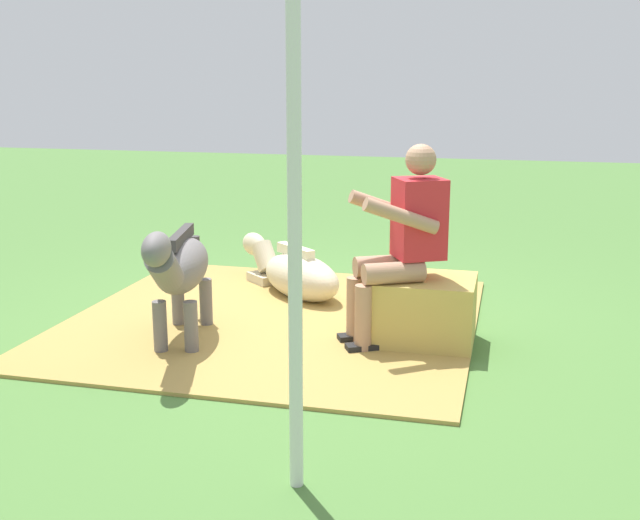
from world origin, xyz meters
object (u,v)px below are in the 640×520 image
pony_lying (294,273)px  tent_pole_left (295,238)px  hay_bale (424,311)px  pony_standing (179,268)px  person_seated (402,237)px

pony_lying → tent_pole_left: 3.15m
hay_bale → pony_standing: size_ratio=0.50×
hay_bale → person_seated: (0.15, 0.05, 0.51)m
hay_bale → person_seated: size_ratio=0.50×
pony_lying → tent_pole_left: (-0.83, 2.89, 0.92)m
hay_bale → person_seated: 0.53m
hay_bale → pony_lying: bearing=-38.1°
person_seated → tent_pole_left: size_ratio=0.60×
hay_bale → tent_pole_left: (0.32, 1.98, 0.88)m
person_seated → pony_lying: size_ratio=1.12×
hay_bale → tent_pole_left: bearing=80.8°
pony_standing → person_seated: bearing=-165.9°
person_seated → pony_standing: bearing=14.1°
hay_bale → pony_standing: 1.64m
pony_lying → tent_pole_left: tent_pole_left is taller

